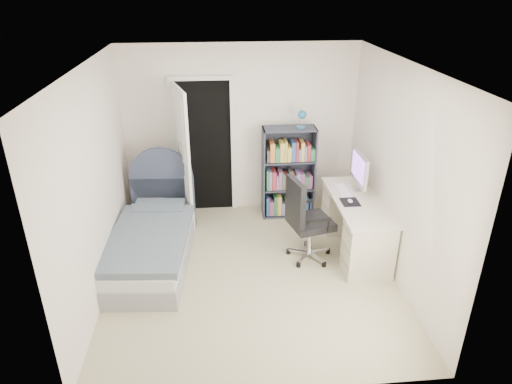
{
  "coord_description": "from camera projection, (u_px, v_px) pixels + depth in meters",
  "views": [
    {
      "loc": [
        -0.37,
        -4.64,
        3.29
      ],
      "look_at": [
        0.07,
        0.13,
        1.03
      ],
      "focal_mm": 32.0,
      "sensor_mm": 36.0,
      "label": 1
    }
  ],
  "objects": [
    {
      "name": "office_chair",
      "position": [
        305.0,
        216.0,
        5.64
      ],
      "size": [
        0.61,
        0.63,
        1.11
      ],
      "color": "silver",
      "rests_on": "ground"
    },
    {
      "name": "door",
      "position": [
        190.0,
        152.0,
        6.48
      ],
      "size": [
        0.92,
        0.81,
        2.06
      ],
      "color": "black",
      "rests_on": "ground"
    },
    {
      "name": "desk",
      "position": [
        356.0,
        222.0,
        5.93
      ],
      "size": [
        0.6,
        1.51,
        1.24
      ],
      "color": "beige",
      "rests_on": "ground"
    },
    {
      "name": "floor_lamp",
      "position": [
        183.0,
        190.0,
        6.54
      ],
      "size": [
        0.18,
        0.18,
        1.28
      ],
      "color": "silver",
      "rests_on": "ground"
    },
    {
      "name": "room_shell",
      "position": [
        251.0,
        179.0,
        5.08
      ],
      "size": [
        3.5,
        3.7,
        2.6
      ],
      "color": "tan",
      "rests_on": "ground"
    },
    {
      "name": "bookcase",
      "position": [
        288.0,
        176.0,
        6.75
      ],
      "size": [
        0.76,
        0.33,
        1.62
      ],
      "color": "#353948",
      "rests_on": "ground"
    },
    {
      "name": "nightstand",
      "position": [
        152.0,
        200.0,
        6.61
      ],
      "size": [
        0.37,
        0.37,
        0.55
      ],
      "color": "tan",
      "rests_on": "ground"
    },
    {
      "name": "bed",
      "position": [
        152.0,
        241.0,
        5.77
      ],
      "size": [
        1.06,
        2.01,
        1.2
      ],
      "color": "gray",
      "rests_on": "ground"
    }
  ]
}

